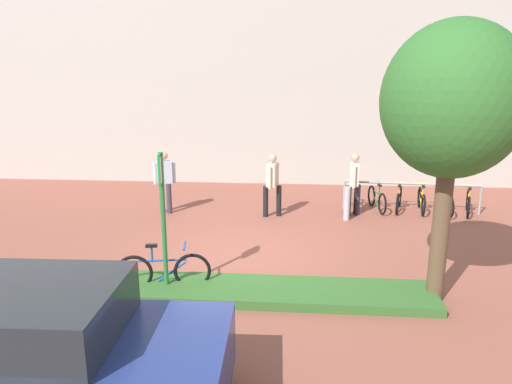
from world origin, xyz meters
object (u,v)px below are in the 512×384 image
at_px(bike_at_sign, 164,271).
at_px(person_casual_tan, 165,178).
at_px(parking_sign_post, 163,203).
at_px(person_shirt_blue, 272,181).
at_px(bollard_steel, 347,204).
at_px(person_shirt_white, 354,180).
at_px(tree_sidewalk, 453,102).
at_px(car_navy_sedan, 24,355).
at_px(bike_rack_cluster, 410,199).

xyz_separation_m(bike_at_sign, person_casual_tan, (-1.30, 4.84, 0.63)).
distance_m(parking_sign_post, person_shirt_blue, 5.14).
bearing_deg(person_casual_tan, parking_sign_post, -74.39).
distance_m(parking_sign_post, bollard_steel, 5.98).
relative_size(person_shirt_blue, person_shirt_white, 1.00).
bearing_deg(bike_at_sign, bollard_steel, 50.92).
height_order(tree_sidewalk, bollard_steel, tree_sidewalk).
height_order(bollard_steel, person_shirt_blue, person_shirt_blue).
xyz_separation_m(person_casual_tan, person_shirt_white, (5.20, 0.16, 0.00)).
height_order(parking_sign_post, car_navy_sedan, parking_sign_post).
bearing_deg(bollard_steel, person_shirt_blue, 174.24).
xyz_separation_m(tree_sidewalk, person_casual_tan, (-5.99, 4.82, -2.32)).
relative_size(parking_sign_post, person_shirt_blue, 1.44).
distance_m(bollard_steel, person_shirt_blue, 2.07).
xyz_separation_m(tree_sidewalk, car_navy_sedan, (-5.28, -3.27, -2.54)).
height_order(tree_sidewalk, person_shirt_blue, tree_sidewalk).
bearing_deg(bike_at_sign, person_shirt_blue, 70.33).
xyz_separation_m(bike_rack_cluster, person_shirt_white, (-1.67, -0.54, 0.64)).
bearing_deg(car_navy_sedan, parking_sign_post, 77.90).
distance_m(bike_at_sign, person_casual_tan, 5.05).
xyz_separation_m(bike_at_sign, car_navy_sedan, (-0.60, -3.25, 0.41)).
xyz_separation_m(bike_at_sign, person_shirt_white, (3.89, 5.00, 0.63)).
xyz_separation_m(tree_sidewalk, bike_rack_cluster, (0.88, 5.52, -2.95)).
bearing_deg(bike_rack_cluster, bollard_steel, -151.71).
bearing_deg(person_shirt_white, bike_rack_cluster, 17.93).
height_order(bike_rack_cluster, car_navy_sedan, car_navy_sedan).
distance_m(tree_sidewalk, parking_sign_post, 4.90).
bearing_deg(parking_sign_post, bike_rack_cluster, 45.86).
bearing_deg(person_shirt_white, bike_at_sign, -127.91).
relative_size(tree_sidewalk, person_casual_tan, 2.64).
distance_m(person_shirt_white, car_navy_sedan, 9.40).
bearing_deg(bollard_steel, person_casual_tan, 176.42).
relative_size(bike_at_sign, person_shirt_blue, 0.97).
bearing_deg(person_casual_tan, tree_sidewalk, -38.81).
height_order(tree_sidewalk, bike_at_sign, tree_sidewalk).
distance_m(parking_sign_post, person_casual_tan, 5.18).
relative_size(bike_rack_cluster, person_casual_tan, 2.18).
bearing_deg(bike_at_sign, parking_sign_post, -55.07).
bearing_deg(person_shirt_blue, bike_at_sign, -109.67).
height_order(bike_rack_cluster, person_shirt_white, person_shirt_white).
distance_m(person_shirt_blue, car_navy_sedan, 8.30).
distance_m(bike_at_sign, bollard_steel, 5.83).
xyz_separation_m(bike_at_sign, person_shirt_blue, (1.69, 4.72, 0.63)).
xyz_separation_m(bike_rack_cluster, car_navy_sedan, (-6.16, -8.80, 0.41)).
bearing_deg(person_shirt_white, tree_sidewalk, -81.00).
distance_m(person_casual_tan, car_navy_sedan, 8.12).
distance_m(bollard_steel, person_casual_tan, 5.02).
bearing_deg(person_casual_tan, person_shirt_blue, -2.13).
relative_size(parking_sign_post, person_shirt_white, 1.44).
height_order(bike_rack_cluster, person_shirt_blue, person_shirt_blue).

